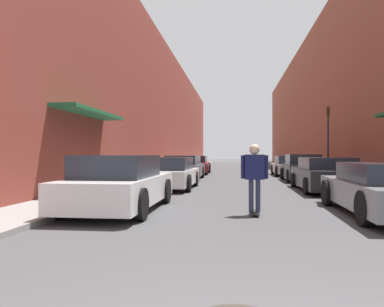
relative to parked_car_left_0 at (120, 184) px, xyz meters
The scene contains 15 objects.
ground 18.61m from the parked_car_left_0, 80.02° to the left, with size 140.00×140.00×0.00m, color #424244.
curb_strip_left 24.75m from the parked_car_left_0, 94.29° to the left, with size 1.80×63.64×0.12m.
curb_strip_right 26.04m from the parked_car_left_0, 71.42° to the left, with size 1.80×63.64×0.12m.
building_row_left 25.54m from the parked_car_left_0, 100.90° to the left, with size 4.90×63.64×10.52m.
building_row_right 27.61m from the parked_car_left_0, 65.60° to the left, with size 4.90×63.64×11.96m.
parked_car_left_0 is the anchor object (origin of this frame).
parked_car_left_1 5.84m from the parked_car_left_0, 88.03° to the left, with size 2.06×4.23×1.28m.
parked_car_left_2 11.38m from the parked_car_left_0, 89.86° to the left, with size 1.99×4.82×1.33m.
parked_car_left_3 17.16m from the parked_car_left_0, 89.98° to the left, with size 2.06×4.29×1.28m.
parked_car_right_0 6.27m from the parked_car_left_0, ahead, with size 2.01×4.82×1.21m.
parked_car_right_1 8.38m from the parked_car_left_0, 41.84° to the left, with size 2.04×4.75×1.28m.
parked_car_right_2 12.50m from the parked_car_left_0, 59.75° to the left, with size 1.87×4.06×1.39m.
parked_car_right_3 17.01m from the parked_car_left_0, 68.01° to the left, with size 2.08×4.24×1.30m.
skateboarder 3.34m from the parked_car_left_0, ahead, with size 0.63×0.78×1.64m.
traffic_light 14.40m from the parked_car_left_0, 56.60° to the left, with size 0.16×0.22×3.86m.
Camera 1 is at (-0.36, -1.92, 1.41)m, focal length 35.00 mm.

